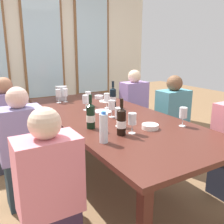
# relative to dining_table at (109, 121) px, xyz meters

# --- Properties ---
(ground_plane) EXTENTS (12.00, 12.00, 0.00)m
(ground_plane) POSITION_rel_dining_table_xyz_m (0.00, 0.00, -0.68)
(ground_plane) COLOR brown
(back_wall_with_windows) EXTENTS (4.29, 0.10, 2.90)m
(back_wall_with_windows) POSITION_rel_dining_table_xyz_m (0.00, 2.35, 0.77)
(back_wall_with_windows) COLOR silver
(back_wall_with_windows) RESTS_ON ground
(dining_table) EXTENTS (1.09, 2.57, 0.74)m
(dining_table) POSITION_rel_dining_table_xyz_m (0.00, 0.00, 0.00)
(dining_table) COLOR #492119
(dining_table) RESTS_ON ground
(white_plate_0) EXTENTS (0.20, 0.20, 0.01)m
(white_plate_0) POSITION_rel_dining_table_xyz_m (0.02, 0.17, 0.07)
(white_plate_0) COLOR white
(white_plate_0) RESTS_ON dining_table
(white_plate_1) EXTENTS (0.22, 0.22, 0.01)m
(white_plate_1) POSITION_rel_dining_table_xyz_m (0.32, 0.60, 0.07)
(white_plate_1) COLOR white
(white_plate_1) RESTS_ON dining_table
(metal_pitcher) EXTENTS (0.16, 0.16, 0.19)m
(metal_pitcher) POSITION_rel_dining_table_xyz_m (-0.17, 0.99, 0.16)
(metal_pitcher) COLOR silver
(metal_pitcher) RESTS_ON dining_table
(wine_bottle_0) EXTENTS (0.08, 0.08, 0.31)m
(wine_bottle_0) POSITION_rel_dining_table_xyz_m (0.23, 0.32, 0.18)
(wine_bottle_0) COLOR black
(wine_bottle_0) RESTS_ON dining_table
(wine_bottle_1) EXTENTS (0.08, 0.08, 0.30)m
(wine_bottle_1) POSITION_rel_dining_table_xyz_m (-0.35, -0.28, 0.17)
(wine_bottle_1) COLOR black
(wine_bottle_1) RESTS_ON dining_table
(wine_bottle_2) EXTENTS (0.08, 0.08, 0.30)m
(wine_bottle_2) POSITION_rel_dining_table_xyz_m (-0.21, -0.55, 0.17)
(wine_bottle_2) COLOR black
(wine_bottle_2) RESTS_ON dining_table
(tasting_bowl_0) EXTENTS (0.15, 0.15, 0.04)m
(tasting_bowl_0) POSITION_rel_dining_table_xyz_m (0.09, -0.56, 0.08)
(tasting_bowl_0) COLOR white
(tasting_bowl_0) RESTS_ON dining_table
(tasting_bowl_1) EXTENTS (0.11, 0.11, 0.05)m
(tasting_bowl_1) POSITION_rel_dining_table_xyz_m (0.30, 0.82, 0.08)
(tasting_bowl_1) COLOR white
(tasting_bowl_1) RESTS_ON dining_table
(water_bottle) EXTENTS (0.06, 0.06, 0.24)m
(water_bottle) POSITION_rel_dining_table_xyz_m (-0.41, -0.63, 0.17)
(water_bottle) COLOR white
(water_bottle) RESTS_ON dining_table
(wine_glass_0) EXTENTS (0.07, 0.07, 0.17)m
(wine_glass_0) POSITION_rel_dining_table_xyz_m (-0.00, 0.51, 0.18)
(wine_glass_0) COLOR white
(wine_glass_0) RESTS_ON dining_table
(wine_glass_1) EXTENTS (0.07, 0.07, 0.17)m
(wine_glass_1) POSITION_rel_dining_table_xyz_m (0.39, -0.65, 0.18)
(wine_glass_1) COLOR white
(wine_glass_1) RESTS_ON dining_table
(wine_glass_2) EXTENTS (0.07, 0.07, 0.17)m
(wine_glass_2) POSITION_rel_dining_table_xyz_m (0.14, 0.30, 0.18)
(wine_glass_2) COLOR white
(wine_glass_2) RESTS_ON dining_table
(wine_glass_3) EXTENTS (0.07, 0.07, 0.17)m
(wine_glass_3) POSITION_rel_dining_table_xyz_m (-0.12, 0.33, 0.18)
(wine_glass_3) COLOR white
(wine_glass_3) RESTS_ON dining_table
(wine_glass_4) EXTENTS (0.07, 0.07, 0.17)m
(wine_glass_4) POSITION_rel_dining_table_xyz_m (-0.01, -0.06, 0.18)
(wine_glass_4) COLOR white
(wine_glass_4) RESTS_ON dining_table
(wine_glass_5) EXTENTS (0.07, 0.07, 0.17)m
(wine_glass_5) POSITION_rel_dining_table_xyz_m (-0.16, 0.86, 0.18)
(wine_glass_5) COLOR white
(wine_glass_5) RESTS_ON dining_table
(wine_glass_6) EXTENTS (0.07, 0.07, 0.17)m
(wine_glass_6) POSITION_rel_dining_table_xyz_m (-0.11, -0.36, 0.18)
(wine_glass_6) COLOR white
(wine_glass_6) RESTS_ON dining_table
(wine_glass_8) EXTENTS (0.07, 0.07, 0.17)m
(wine_glass_8) POSITION_rel_dining_table_xyz_m (-0.11, -0.57, 0.18)
(wine_glass_8) COLOR white
(wine_glass_8) RESTS_ON dining_table
(wine_glass_9) EXTENTS (0.07, 0.07, 0.17)m
(wine_glass_9) POSITION_rel_dining_table_xyz_m (-0.26, 0.86, 0.18)
(wine_glass_9) COLOR white
(wine_glass_9) RESTS_ON dining_table
(seated_person_0) EXTENTS (0.38, 0.24, 1.11)m
(seated_person_0) POSITION_rel_dining_table_xyz_m (-0.89, 0.02, -0.15)
(seated_person_0) COLOR #24343D
(seated_person_0) RESTS_ON ground
(seated_person_1) EXTENTS (0.38, 0.24, 1.11)m
(seated_person_1) POSITION_rel_dining_table_xyz_m (0.89, -0.01, -0.15)
(seated_person_1) COLOR #2C2639
(seated_person_1) RESTS_ON ground
(seated_person_2) EXTENTS (0.38, 0.24, 1.11)m
(seated_person_2) POSITION_rel_dining_table_xyz_m (-0.89, -0.82, -0.15)
(seated_person_2) COLOR #39263E
(seated_person_2) RESTS_ON ground
(seated_person_4) EXTENTS (0.38, 0.24, 1.11)m
(seated_person_4) POSITION_rel_dining_table_xyz_m (-0.89, 0.82, -0.15)
(seated_person_4) COLOR #373544
(seated_person_4) RESTS_ON ground
(seated_person_5) EXTENTS (0.38, 0.24, 1.11)m
(seated_person_5) POSITION_rel_dining_table_xyz_m (0.89, 0.81, -0.15)
(seated_person_5) COLOR #392F2F
(seated_person_5) RESTS_ON ground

